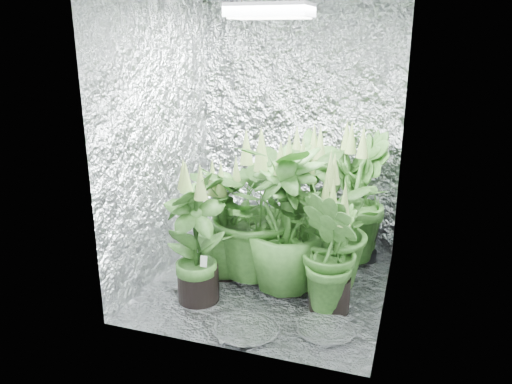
{
  "coord_description": "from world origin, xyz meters",
  "views": [
    {
      "loc": [
        0.93,
        -3.04,
        1.68
      ],
      "look_at": [
        -0.09,
        0.0,
        0.68
      ],
      "focal_mm": 35.0,
      "sensor_mm": 36.0,
      "label": 1
    }
  ],
  "objects_px": {
    "grow_lamp": "(270,11)",
    "plant_g": "(332,253)",
    "plant_e": "(322,226)",
    "circulation_fan": "(364,240)",
    "plant_f": "(197,238)",
    "plant_h": "(286,222)",
    "plant_a": "(260,208)",
    "plant_c": "(356,198)",
    "plant_b": "(312,198)",
    "plant_d": "(224,224)"
  },
  "relations": [
    {
      "from": "plant_a",
      "to": "grow_lamp",
      "type": "bearing_deg",
      "value": -48.66
    },
    {
      "from": "plant_e",
      "to": "grow_lamp",
      "type": "bearing_deg",
      "value": -170.41
    },
    {
      "from": "plant_b",
      "to": "plant_g",
      "type": "relative_size",
      "value": 1.22
    },
    {
      "from": "plant_b",
      "to": "plant_h",
      "type": "height_order",
      "value": "plant_h"
    },
    {
      "from": "plant_b",
      "to": "plant_a",
      "type": "bearing_deg",
      "value": -120.61
    },
    {
      "from": "grow_lamp",
      "to": "plant_d",
      "type": "relative_size",
      "value": 0.57
    },
    {
      "from": "grow_lamp",
      "to": "plant_f",
      "type": "relative_size",
      "value": 0.51
    },
    {
      "from": "plant_e",
      "to": "plant_g",
      "type": "height_order",
      "value": "plant_e"
    },
    {
      "from": "circulation_fan",
      "to": "plant_g",
      "type": "bearing_deg",
      "value": -74.16
    },
    {
      "from": "plant_g",
      "to": "circulation_fan",
      "type": "relative_size",
      "value": 2.26
    },
    {
      "from": "plant_c",
      "to": "plant_f",
      "type": "xyz_separation_m",
      "value": [
        -0.88,
        -0.98,
        -0.06
      ]
    },
    {
      "from": "plant_b",
      "to": "circulation_fan",
      "type": "height_order",
      "value": "plant_b"
    },
    {
      "from": "plant_e",
      "to": "plant_g",
      "type": "relative_size",
      "value": 1.12
    },
    {
      "from": "plant_d",
      "to": "plant_f",
      "type": "relative_size",
      "value": 0.91
    },
    {
      "from": "plant_d",
      "to": "plant_f",
      "type": "bearing_deg",
      "value": -94.41
    },
    {
      "from": "plant_f",
      "to": "plant_c",
      "type": "bearing_deg",
      "value": 47.95
    },
    {
      "from": "plant_f",
      "to": "plant_g",
      "type": "bearing_deg",
      "value": 10.18
    },
    {
      "from": "plant_b",
      "to": "plant_c",
      "type": "relative_size",
      "value": 0.98
    },
    {
      "from": "plant_a",
      "to": "plant_g",
      "type": "height_order",
      "value": "plant_a"
    },
    {
      "from": "plant_b",
      "to": "plant_c",
      "type": "bearing_deg",
      "value": 9.43
    },
    {
      "from": "plant_g",
      "to": "circulation_fan",
      "type": "height_order",
      "value": "plant_g"
    },
    {
      "from": "grow_lamp",
      "to": "plant_e",
      "type": "bearing_deg",
      "value": 9.59
    },
    {
      "from": "plant_f",
      "to": "plant_h",
      "type": "distance_m",
      "value": 0.6
    },
    {
      "from": "grow_lamp",
      "to": "circulation_fan",
      "type": "height_order",
      "value": "grow_lamp"
    },
    {
      "from": "plant_e",
      "to": "plant_h",
      "type": "xyz_separation_m",
      "value": [
        -0.23,
        -0.08,
        0.03
      ]
    },
    {
      "from": "plant_d",
      "to": "plant_e",
      "type": "bearing_deg",
      "value": 0.75
    },
    {
      "from": "plant_d",
      "to": "plant_f",
      "type": "xyz_separation_m",
      "value": [
        -0.03,
        -0.4,
        0.04
      ]
    },
    {
      "from": "plant_a",
      "to": "plant_c",
      "type": "bearing_deg",
      "value": 40.58
    },
    {
      "from": "plant_a",
      "to": "plant_f",
      "type": "distance_m",
      "value": 0.54
    },
    {
      "from": "plant_e",
      "to": "plant_h",
      "type": "distance_m",
      "value": 0.25
    },
    {
      "from": "plant_c",
      "to": "circulation_fan",
      "type": "height_order",
      "value": "plant_c"
    },
    {
      "from": "plant_h",
      "to": "circulation_fan",
      "type": "height_order",
      "value": "plant_h"
    },
    {
      "from": "plant_c",
      "to": "circulation_fan",
      "type": "bearing_deg",
      "value": 2.35
    },
    {
      "from": "plant_a",
      "to": "plant_d",
      "type": "height_order",
      "value": "plant_a"
    },
    {
      "from": "plant_d",
      "to": "plant_e",
      "type": "xyz_separation_m",
      "value": [
        0.71,
        0.01,
        0.07
      ]
    },
    {
      "from": "plant_e",
      "to": "plant_h",
      "type": "relative_size",
      "value": 0.92
    },
    {
      "from": "grow_lamp",
      "to": "plant_d",
      "type": "distance_m",
      "value": 1.47
    },
    {
      "from": "grow_lamp",
      "to": "plant_g",
      "type": "relative_size",
      "value": 0.57
    },
    {
      "from": "plant_c",
      "to": "plant_d",
      "type": "bearing_deg",
      "value": -145.86
    },
    {
      "from": "plant_c",
      "to": "plant_h",
      "type": "distance_m",
      "value": 0.76
    },
    {
      "from": "plant_e",
      "to": "plant_g",
      "type": "distance_m",
      "value": 0.29
    },
    {
      "from": "plant_d",
      "to": "plant_h",
      "type": "distance_m",
      "value": 0.49
    },
    {
      "from": "plant_f",
      "to": "plant_g",
      "type": "distance_m",
      "value": 0.86
    },
    {
      "from": "grow_lamp",
      "to": "plant_f",
      "type": "height_order",
      "value": "grow_lamp"
    },
    {
      "from": "plant_b",
      "to": "plant_h",
      "type": "xyz_separation_m",
      "value": [
        -0.05,
        -0.6,
        0.01
      ]
    },
    {
      "from": "plant_b",
      "to": "plant_g",
      "type": "bearing_deg",
      "value": -68.99
    },
    {
      "from": "plant_c",
      "to": "plant_d",
      "type": "distance_m",
      "value": 1.03
    },
    {
      "from": "plant_a",
      "to": "plant_f",
      "type": "xyz_separation_m",
      "value": [
        -0.28,
        -0.46,
        -0.08
      ]
    },
    {
      "from": "plant_b",
      "to": "plant_f",
      "type": "xyz_separation_m",
      "value": [
        -0.55,
        -0.92,
        -0.05
      ]
    },
    {
      "from": "plant_a",
      "to": "plant_f",
      "type": "bearing_deg",
      "value": -121.08
    }
  ]
}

